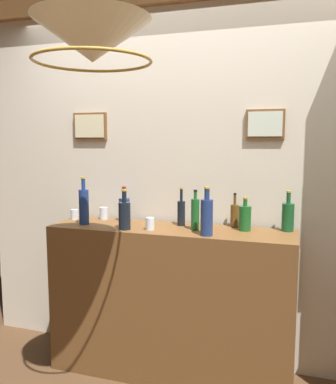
{
  "coord_description": "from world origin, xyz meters",
  "views": [
    {
      "loc": [
        0.79,
        -1.72,
        1.61
      ],
      "look_at": [
        0.0,
        0.76,
        1.28
      ],
      "focal_mm": 37.84,
      "sensor_mm": 36.0,
      "label": 1
    }
  ],
  "objects_px": {
    "liquor_bottle_vermouth": "(288,216)",
    "glass_tumbler_shot": "(104,213)",
    "liquor_bottle_rum": "(245,218)",
    "glass_tumbler_rocks": "(75,214)",
    "liquor_bottle_brandy": "(84,206)",
    "pendant_lamp": "(92,42)",
    "liquor_bottle_rye": "(125,215)",
    "liquor_bottle_whiskey": "(124,209)",
    "liquor_bottle_mezcal": "(195,214)",
    "liquor_bottle_amaro": "(207,216)",
    "liquor_bottle_vodka": "(235,215)",
    "liquor_bottle_sherry": "(181,212)",
    "glass_tumbler_highball": "(150,224)"
  },
  "relations": [
    {
      "from": "liquor_bottle_sherry",
      "to": "glass_tumbler_shot",
      "type": "xyz_separation_m",
      "value": [
        -0.61,
        0.04,
        -0.05
      ]
    },
    {
      "from": "liquor_bottle_amaro",
      "to": "glass_tumbler_rocks",
      "type": "bearing_deg",
      "value": 168.5
    },
    {
      "from": "liquor_bottle_whiskey",
      "to": "glass_tumbler_shot",
      "type": "bearing_deg",
      "value": 174.11
    },
    {
      "from": "glass_tumbler_highball",
      "to": "liquor_bottle_sherry",
      "type": "bearing_deg",
      "value": 50.69
    },
    {
      "from": "liquor_bottle_rum",
      "to": "liquor_bottle_vodka",
      "type": "bearing_deg",
      "value": 130.97
    },
    {
      "from": "liquor_bottle_brandy",
      "to": "glass_tumbler_shot",
      "type": "height_order",
      "value": "liquor_bottle_brandy"
    },
    {
      "from": "liquor_bottle_mezcal",
      "to": "pendant_lamp",
      "type": "xyz_separation_m",
      "value": [
        -0.34,
        -0.71,
        0.95
      ]
    },
    {
      "from": "liquor_bottle_brandy",
      "to": "glass_tumbler_shot",
      "type": "xyz_separation_m",
      "value": [
        0.04,
        0.21,
        -0.09
      ]
    },
    {
      "from": "liquor_bottle_rye",
      "to": "liquor_bottle_vermouth",
      "type": "bearing_deg",
      "value": 15.02
    },
    {
      "from": "liquor_bottle_rum",
      "to": "glass_tumbler_rocks",
      "type": "height_order",
      "value": "liquor_bottle_rum"
    },
    {
      "from": "liquor_bottle_whiskey",
      "to": "liquor_bottle_vodka",
      "type": "relative_size",
      "value": 1.09
    },
    {
      "from": "liquor_bottle_brandy",
      "to": "liquor_bottle_vodka",
      "type": "bearing_deg",
      "value": 12.93
    },
    {
      "from": "liquor_bottle_brandy",
      "to": "liquor_bottle_mezcal",
      "type": "bearing_deg",
      "value": 4.23
    },
    {
      "from": "liquor_bottle_whiskey",
      "to": "liquor_bottle_rye",
      "type": "relative_size",
      "value": 0.95
    },
    {
      "from": "liquor_bottle_whiskey",
      "to": "pendant_lamp",
      "type": "xyz_separation_m",
      "value": [
        0.22,
        -0.85,
        0.96
      ]
    },
    {
      "from": "liquor_bottle_whiskey",
      "to": "liquor_bottle_brandy",
      "type": "distance_m",
      "value": 0.3
    },
    {
      "from": "liquor_bottle_mezcal",
      "to": "pendant_lamp",
      "type": "distance_m",
      "value": 1.23
    },
    {
      "from": "glass_tumbler_shot",
      "to": "liquor_bottle_mezcal",
      "type": "bearing_deg",
      "value": -11.82
    },
    {
      "from": "liquor_bottle_rum",
      "to": "liquor_bottle_mezcal",
      "type": "bearing_deg",
      "value": -165.14
    },
    {
      "from": "liquor_bottle_rye",
      "to": "liquor_bottle_rum",
      "type": "height_order",
      "value": "liquor_bottle_rye"
    },
    {
      "from": "liquor_bottle_rum",
      "to": "liquor_bottle_vermouth",
      "type": "xyz_separation_m",
      "value": [
        0.27,
        0.07,
        0.01
      ]
    },
    {
      "from": "pendant_lamp",
      "to": "liquor_bottle_mezcal",
      "type": "bearing_deg",
      "value": 64.4
    },
    {
      "from": "liquor_bottle_rye",
      "to": "pendant_lamp",
      "type": "relative_size",
      "value": 0.45
    },
    {
      "from": "liquor_bottle_brandy",
      "to": "pendant_lamp",
      "type": "height_order",
      "value": "pendant_lamp"
    },
    {
      "from": "liquor_bottle_vermouth",
      "to": "glass_tumbler_rocks",
      "type": "distance_m",
      "value": 1.52
    },
    {
      "from": "liquor_bottle_rye",
      "to": "liquor_bottle_mezcal",
      "type": "relative_size",
      "value": 1.0
    },
    {
      "from": "liquor_bottle_amaro",
      "to": "liquor_bottle_rum",
      "type": "bearing_deg",
      "value": 45.72
    },
    {
      "from": "liquor_bottle_whiskey",
      "to": "liquor_bottle_amaro",
      "type": "relative_size",
      "value": 0.84
    },
    {
      "from": "liquor_bottle_rye",
      "to": "glass_tumbler_shot",
      "type": "distance_m",
      "value": 0.41
    },
    {
      "from": "liquor_bottle_vermouth",
      "to": "glass_tumbler_shot",
      "type": "bearing_deg",
      "value": 179.78
    },
    {
      "from": "liquor_bottle_brandy",
      "to": "pendant_lamp",
      "type": "relative_size",
      "value": 0.56
    },
    {
      "from": "liquor_bottle_rum",
      "to": "liquor_bottle_vermouth",
      "type": "height_order",
      "value": "liquor_bottle_vermouth"
    },
    {
      "from": "glass_tumbler_rocks",
      "to": "glass_tumbler_shot",
      "type": "distance_m",
      "value": 0.22
    },
    {
      "from": "glass_tumbler_rocks",
      "to": "glass_tumbler_highball",
      "type": "xyz_separation_m",
      "value": [
        0.66,
        -0.17,
        0.0
      ]
    },
    {
      "from": "liquor_bottle_vermouth",
      "to": "pendant_lamp",
      "type": "height_order",
      "value": "pendant_lamp"
    },
    {
      "from": "liquor_bottle_sherry",
      "to": "liquor_bottle_vodka",
      "type": "bearing_deg",
      "value": 10.3
    },
    {
      "from": "liquor_bottle_brandy",
      "to": "liquor_bottle_rum",
      "type": "bearing_deg",
      "value": 7.32
    },
    {
      "from": "liquor_bottle_rye",
      "to": "glass_tumbler_shot",
      "type": "relative_size",
      "value": 3.01
    },
    {
      "from": "pendant_lamp",
      "to": "liquor_bottle_vermouth",
      "type": "bearing_deg",
      "value": 43.22
    },
    {
      "from": "liquor_bottle_sherry",
      "to": "pendant_lamp",
      "type": "xyz_separation_m",
      "value": [
        -0.22,
        -0.82,
        0.96
      ]
    },
    {
      "from": "liquor_bottle_mezcal",
      "to": "glass_tumbler_rocks",
      "type": "relative_size",
      "value": 3.63
    },
    {
      "from": "liquor_bottle_mezcal",
      "to": "liquor_bottle_rum",
      "type": "bearing_deg",
      "value": 14.86
    },
    {
      "from": "liquor_bottle_vermouth",
      "to": "liquor_bottle_whiskey",
      "type": "bearing_deg",
      "value": -179.35
    },
    {
      "from": "liquor_bottle_sherry",
      "to": "liquor_bottle_vodka",
      "type": "xyz_separation_m",
      "value": [
        0.36,
        0.06,
        -0.01
      ]
    },
    {
      "from": "liquor_bottle_brandy",
      "to": "liquor_bottle_rum",
      "type": "distance_m",
      "value": 1.11
    },
    {
      "from": "liquor_bottle_rye",
      "to": "liquor_bottle_rum",
      "type": "xyz_separation_m",
      "value": [
        0.76,
        0.21,
        -0.01
      ]
    },
    {
      "from": "liquor_bottle_vermouth",
      "to": "glass_tumbler_shot",
      "type": "xyz_separation_m",
      "value": [
        -1.32,
        0.01,
        -0.05
      ]
    },
    {
      "from": "liquor_bottle_brandy",
      "to": "glass_tumbler_highball",
      "type": "distance_m",
      "value": 0.51
    },
    {
      "from": "liquor_bottle_mezcal",
      "to": "glass_tumbler_highball",
      "type": "height_order",
      "value": "liquor_bottle_mezcal"
    },
    {
      "from": "liquor_bottle_whiskey",
      "to": "liquor_bottle_rye",
      "type": "distance_m",
      "value": 0.29
    }
  ]
}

